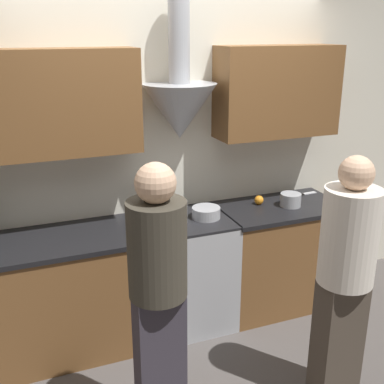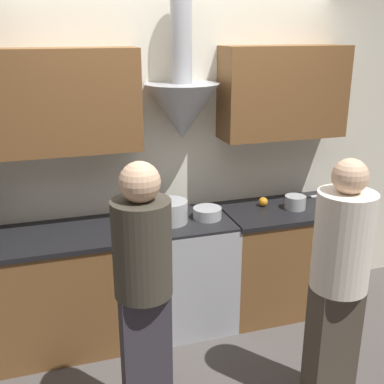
{
  "view_description": "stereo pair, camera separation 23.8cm",
  "coord_description": "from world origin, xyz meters",
  "px_view_note": "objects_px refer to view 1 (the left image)",
  "views": [
    {
      "loc": [
        -1.21,
        -2.84,
        2.27
      ],
      "look_at": [
        0.0,
        0.23,
        1.15
      ],
      "focal_mm": 45.0,
      "sensor_mm": 36.0,
      "label": 1
    },
    {
      "loc": [
        -0.99,
        -2.92,
        2.27
      ],
      "look_at": [
        0.0,
        0.23,
        1.15
      ],
      "focal_mm": 45.0,
      "sensor_mm": 36.0,
      "label": 2
    }
  ],
  "objects_px": {
    "mixing_bowl": "(206,213)",
    "person_foreground_right": "(345,273)",
    "stock_pot": "(170,212)",
    "stove_range": "(187,271)",
    "saucepan": "(291,200)",
    "person_foreground_left": "(158,297)",
    "orange_fruit": "(259,200)"
  },
  "relations": [
    {
      "from": "stove_range",
      "to": "saucepan",
      "type": "height_order",
      "value": "saucepan"
    },
    {
      "from": "mixing_bowl",
      "to": "person_foreground_right",
      "type": "height_order",
      "value": "person_foreground_right"
    },
    {
      "from": "stove_range",
      "to": "person_foreground_right",
      "type": "height_order",
      "value": "person_foreground_right"
    },
    {
      "from": "person_foreground_left",
      "to": "stock_pot",
      "type": "bearing_deg",
      "value": 67.9
    },
    {
      "from": "orange_fruit",
      "to": "saucepan",
      "type": "height_order",
      "value": "saucepan"
    },
    {
      "from": "mixing_bowl",
      "to": "person_foreground_right",
      "type": "distance_m",
      "value": 1.18
    },
    {
      "from": "person_foreground_left",
      "to": "person_foreground_right",
      "type": "xyz_separation_m",
      "value": [
        1.14,
        -0.08,
        -0.04
      ]
    },
    {
      "from": "saucepan",
      "to": "person_foreground_right",
      "type": "bearing_deg",
      "value": -105.85
    },
    {
      "from": "stock_pot",
      "to": "mixing_bowl",
      "type": "xyz_separation_m",
      "value": [
        0.29,
        -0.01,
        -0.04
      ]
    },
    {
      "from": "saucepan",
      "to": "person_foreground_right",
      "type": "relative_size",
      "value": 0.1
    },
    {
      "from": "mixing_bowl",
      "to": "stock_pot",
      "type": "bearing_deg",
      "value": 178.14
    },
    {
      "from": "person_foreground_right",
      "to": "stock_pot",
      "type": "bearing_deg",
      "value": 123.13
    },
    {
      "from": "stove_range",
      "to": "stock_pot",
      "type": "height_order",
      "value": "stock_pot"
    },
    {
      "from": "stove_range",
      "to": "orange_fruit",
      "type": "bearing_deg",
      "value": 7.32
    },
    {
      "from": "stove_range",
      "to": "stock_pot",
      "type": "xyz_separation_m",
      "value": [
        -0.15,
        -0.02,
        0.53
      ]
    },
    {
      "from": "person_foreground_right",
      "to": "person_foreground_left",
      "type": "bearing_deg",
      "value": 175.94
    },
    {
      "from": "orange_fruit",
      "to": "person_foreground_left",
      "type": "xyz_separation_m",
      "value": [
        -1.23,
        -1.13,
        -0.0
      ]
    },
    {
      "from": "stock_pot",
      "to": "person_foreground_left",
      "type": "relative_size",
      "value": 0.16
    },
    {
      "from": "stock_pot",
      "to": "person_foreground_left",
      "type": "distance_m",
      "value": 1.11
    },
    {
      "from": "stove_range",
      "to": "saucepan",
      "type": "relative_size",
      "value": 5.33
    },
    {
      "from": "mixing_bowl",
      "to": "person_foreground_left",
      "type": "distance_m",
      "value": 1.24
    },
    {
      "from": "stove_range",
      "to": "saucepan",
      "type": "bearing_deg",
      "value": -2.76
    },
    {
      "from": "stove_range",
      "to": "mixing_bowl",
      "type": "relative_size",
      "value": 4.12
    },
    {
      "from": "stock_pot",
      "to": "saucepan",
      "type": "bearing_deg",
      "value": -1.4
    },
    {
      "from": "orange_fruit",
      "to": "person_foreground_right",
      "type": "xyz_separation_m",
      "value": [
        -0.09,
        -1.21,
        -0.05
      ]
    },
    {
      "from": "stove_range",
      "to": "saucepan",
      "type": "xyz_separation_m",
      "value": [
        0.89,
        -0.04,
        0.5
      ]
    },
    {
      "from": "stock_pot",
      "to": "person_foreground_right",
      "type": "xyz_separation_m",
      "value": [
        0.72,
        -1.11,
        -0.09
      ]
    },
    {
      "from": "person_foreground_left",
      "to": "mixing_bowl",
      "type": "bearing_deg",
      "value": 55.18
    },
    {
      "from": "stock_pot",
      "to": "person_foreground_right",
      "type": "distance_m",
      "value": 1.33
    },
    {
      "from": "stock_pot",
      "to": "mixing_bowl",
      "type": "bearing_deg",
      "value": -1.86
    },
    {
      "from": "stock_pot",
      "to": "person_foreground_left",
      "type": "bearing_deg",
      "value": -112.1
    },
    {
      "from": "person_foreground_right",
      "to": "mixing_bowl",
      "type": "bearing_deg",
      "value": 111.49
    }
  ]
}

